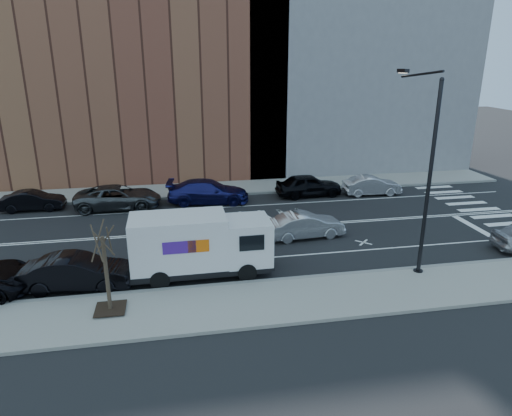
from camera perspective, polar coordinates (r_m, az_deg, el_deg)
name	(u,v)px	position (r m, az deg, el deg)	size (l,w,h in m)	color
ground	(248,229)	(27.48, -1.05, -2.59)	(120.00, 120.00, 0.00)	black
sidewalk_near	(282,301)	(19.64, 3.26, -11.50)	(44.00, 3.60, 0.15)	gray
sidewalk_far	(229,188)	(35.72, -3.37, 2.53)	(44.00, 3.60, 0.15)	gray
curb_near	(273,281)	(21.17, 2.11, -9.09)	(44.00, 0.25, 0.17)	gray
curb_far	(232,194)	(34.01, -2.99, 1.72)	(44.00, 0.25, 0.17)	gray
crosswalk	(486,213)	(33.82, 26.77, -0.54)	(3.00, 14.00, 0.01)	white
road_markings	(248,229)	(27.48, -1.05, -2.58)	(40.00, 8.60, 0.01)	white
bldg_brick	(119,41)	(41.09, -16.78, 19.32)	(26.00, 10.00, 22.00)	brown
bldg_concrete	(353,18)	(44.08, 11.98, 22.18)	(20.00, 10.00, 26.00)	slate
streetlight	(425,168)	(22.04, 20.35, 4.74)	(0.44, 4.02, 9.34)	black
street_tree	(107,281)	(19.10, -18.09, -8.70)	(1.20, 1.20, 3.75)	black
fedex_van	(200,244)	(21.40, -7.05, -4.49)	(6.60, 2.40, 3.00)	black
far_parked_b	(33,201)	(34.02, -26.12, 0.83)	(1.41, 4.03, 1.33)	black
far_parked_c	(118,197)	(32.25, -16.85, 1.30)	(2.62, 5.67, 1.58)	#424548
far_parked_d	(208,191)	(32.24, -6.00, 2.07)	(2.30, 5.67, 1.64)	navy
far_parked_e	(309,185)	(33.88, 6.60, 2.86)	(1.94, 4.83, 1.65)	black
far_parked_f	(372,185)	(35.12, 14.26, 2.76)	(1.48, 4.25, 1.40)	silver
driving_sedan	(306,225)	(26.14, 6.22, -2.14)	(1.53, 4.37, 1.44)	#B7B8BC
near_parked_rear_a	(77,272)	(21.88, -21.45, -7.48)	(1.64, 4.72, 1.55)	black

